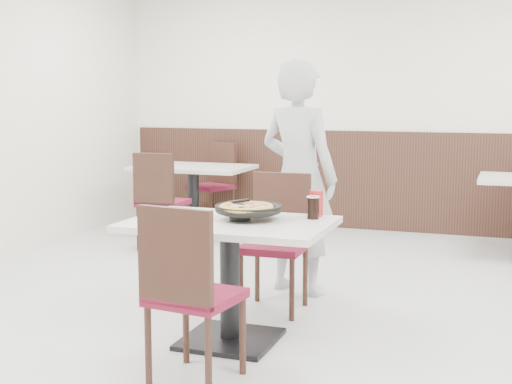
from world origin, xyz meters
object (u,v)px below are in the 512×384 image
(bg_chair_left_near, at_px, (163,200))
(pizza_pan, at_px, (249,213))
(cola_glass, at_px, (313,208))
(chair_far, at_px, (274,244))
(chair_near, at_px, (196,292))
(pizza, at_px, (246,211))
(side_plate, at_px, (160,218))
(red_cup, at_px, (316,203))
(main_table, at_px, (230,282))
(bg_table_left, at_px, (193,201))
(diner_person, at_px, (299,178))
(bg_chair_left_far, at_px, (211,185))

(bg_chair_left_near, bearing_deg, pizza_pan, -52.37)
(cola_glass, bearing_deg, chair_far, 130.95)
(chair_near, height_order, pizza, chair_near)
(chair_far, bearing_deg, side_plate, 58.96)
(cola_glass, bearing_deg, pizza, -152.13)
(chair_far, distance_m, red_cup, 0.64)
(main_table, distance_m, red_cup, 0.72)
(pizza, bearing_deg, bg_table_left, 120.10)
(pizza, xyz_separation_m, red_cup, (0.35, 0.29, 0.02))
(pizza_pan, height_order, bg_table_left, pizza_pan)
(pizza_pan, relative_size, diner_person, 0.19)
(side_plate, xyz_separation_m, bg_chair_left_far, (-1.25, 3.67, -0.28))
(pizza, bearing_deg, diner_person, 91.02)
(main_table, distance_m, bg_chair_left_near, 2.80)
(chair_near, bearing_deg, pizza, 93.64)
(bg_chair_left_far, bearing_deg, pizza, 139.29)
(chair_near, height_order, bg_chair_left_near, same)
(bg_table_left, xyz_separation_m, bg_chair_left_far, (-0.05, 0.60, 0.10))
(cola_glass, distance_m, bg_chair_left_far, 3.95)
(chair_far, bearing_deg, red_cup, 136.40)
(chair_near, relative_size, pizza, 3.07)
(chair_far, distance_m, cola_glass, 0.70)
(chair_far, bearing_deg, diner_person, -93.56)
(main_table, xyz_separation_m, red_cup, (0.45, 0.34, 0.45))
(red_cup, bearing_deg, bg_table_left, 127.93)
(side_plate, xyz_separation_m, cola_glass, (0.86, 0.35, 0.06))
(main_table, relative_size, diner_person, 0.68)
(bg_chair_left_near, bearing_deg, cola_glass, -44.92)
(cola_glass, height_order, bg_chair_left_near, bg_chair_left_near)
(pizza_pan, bearing_deg, bg_table_left, 120.43)
(chair_near, distance_m, cola_glass, 0.99)
(main_table, bearing_deg, chair_near, -85.21)
(chair_near, bearing_deg, bg_chair_left_far, 119.57)
(pizza_pan, relative_size, bg_table_left, 0.28)
(bg_table_left, bearing_deg, chair_far, -53.94)
(chair_far, height_order, cola_glass, chair_far)
(chair_near, bearing_deg, cola_glass, 71.68)
(pizza_pan, distance_m, side_plate, 0.54)
(red_cup, xyz_separation_m, diner_person, (-0.37, 0.89, 0.05))
(chair_near, bearing_deg, bg_table_left, 122.15)
(pizza, xyz_separation_m, bg_chair_left_far, (-1.75, 3.52, -0.34))
(pizza, height_order, diner_person, diner_person)
(side_plate, height_order, bg_table_left, side_plate)
(chair_near, distance_m, pizza_pan, 0.76)
(main_table, relative_size, bg_chair_left_near, 1.26)
(cola_glass, xyz_separation_m, red_cup, (-0.01, 0.10, 0.02))
(bg_table_left, distance_m, bg_chair_left_far, 0.61)
(chair_near, xyz_separation_m, pizza_pan, (0.04, 0.69, 0.32))
(main_table, bearing_deg, cola_glass, 27.24)
(pizza_pan, relative_size, red_cup, 2.10)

